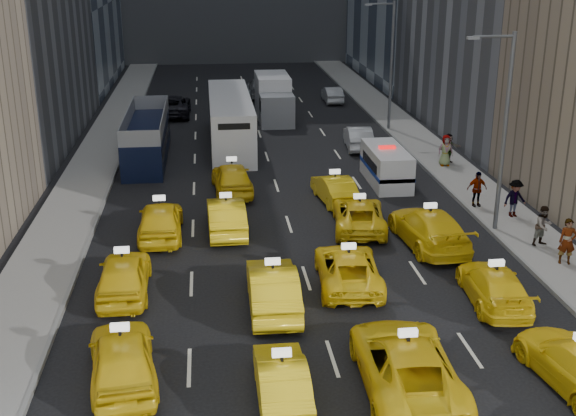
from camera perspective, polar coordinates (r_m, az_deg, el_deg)
The scene contains 35 objects.
ground at distance 21.70m, azimuth 4.46°, elevation -14.50°, with size 160.00×160.00×0.00m, color black.
sidewalk_west at distance 44.80m, azimuth -15.09°, elevation 3.29°, with size 3.00×90.00×0.15m, color gray.
sidewalk_east at distance 46.49m, azimuth 11.47°, elevation 4.17°, with size 3.00×90.00×0.15m, color gray.
curb_west at distance 44.60m, azimuth -13.25°, elevation 3.40°, with size 0.15×90.00×0.18m, color slate.
curb_east at distance 46.06m, azimuth 9.75°, elevation 4.15°, with size 0.15×90.00×0.18m, color slate.
streetlight_near at distance 33.07m, azimuth 16.59°, elevation 6.17°, with size 2.15×0.22×9.00m.
streetlight_far at distance 51.75m, azimuth 8.06°, elevation 11.40°, with size 2.15×0.22×9.00m.
taxi_4 at distance 22.33m, azimuth -12.95°, elevation -11.47°, with size 1.91×4.75×1.62m, color yellow.
taxi_5 at distance 21.06m, azimuth -0.50°, elevation -13.43°, with size 1.41×4.05×1.34m, color yellow.
taxi_6 at distance 21.79m, azimuth 9.30°, elevation -12.05°, with size 2.67×5.79×1.61m, color yellow.
taxi_8 at distance 27.64m, azimuth -12.85°, elevation -5.18°, with size 1.86×4.64×1.58m, color yellow.
taxi_9 at distance 25.94m, azimuth -1.21°, elevation -6.32°, with size 1.71×4.90×1.62m, color yellow.
taxi_10 at distance 27.84m, azimuth 4.76°, elevation -4.76°, with size 2.30×4.99×1.39m, color yellow.
taxi_11 at distance 27.42m, azimuth 15.97°, elevation -5.92°, with size 1.91×4.70×1.37m, color yellow.
taxi_12 at distance 32.77m, azimuth -10.04°, elevation -0.93°, with size 1.93×4.79×1.63m, color yellow.
taxi_13 at distance 32.97m, azimuth -4.90°, elevation -0.62°, with size 1.66×4.76×1.57m, color yellow.
taxi_14 at distance 33.43m, azimuth 5.63°, elevation -0.53°, with size 2.28×4.95×1.38m, color yellow.
taxi_15 at distance 31.94m, azimuth 11.07°, elevation -1.55°, with size 2.28×5.62×1.63m, color yellow.
taxi_16 at distance 38.36m, azimuth -4.44°, elevation 2.39°, with size 1.95×4.84×1.65m, color yellow.
taxi_17 at distance 36.97m, azimuth 3.70°, elevation 1.53°, with size 1.47×4.23×1.39m, color yellow.
nypd_van at distance 40.23m, azimuth 7.77°, elevation 3.28°, with size 2.32×5.08×2.12m.
double_decker at distance 45.32m, azimuth -11.09°, elevation 5.61°, with size 2.70×10.25×2.96m.
city_bus at distance 48.05m, azimuth -4.58°, elevation 6.90°, with size 4.09×12.89×3.27m.
box_truck at distance 55.49m, azimuth -1.14°, elevation 8.66°, with size 3.08×7.33×3.26m.
misc_car_0 at distance 47.38m, azimuth 5.58°, elevation 5.58°, with size 1.55×4.45×1.47m, color #B7BABF.
misc_car_1 at distance 57.61m, azimuth -9.08°, elevation 8.00°, with size 2.62×5.68×1.58m, color black.
misc_car_2 at distance 64.58m, azimuth -2.17°, elevation 9.49°, with size 2.27×5.58×1.62m, color gray.
misc_car_3 at distance 63.20m, azimuth -5.22°, elevation 9.14°, with size 1.76×4.39×1.49m, color black.
misc_car_4 at distance 62.20m, azimuth 3.53°, elevation 8.94°, with size 1.41×4.04×1.33m, color #9EA1A5.
pedestrian_0 at distance 31.25m, azimuth 21.20°, elevation -2.48°, with size 0.70×0.46×1.91m, color gray.
pedestrian_1 at distance 32.85m, azimuth 19.54°, elevation -1.34°, with size 0.86×0.47×1.77m, color gray.
pedestrian_2 at distance 35.97m, azimuth 17.49°, elevation 0.73°, with size 1.18×0.49×1.83m, color gray.
pedestrian_3 at distance 36.96m, azimuth 14.70°, elevation 1.47°, with size 1.05×0.48×1.78m, color gray.
pedestrian_4 at distance 43.70m, azimuth 12.34°, elevation 4.48°, with size 0.90×0.49×1.85m, color gray.
pedestrian_5 at distance 44.34m, azimuth 12.54°, elevation 4.63°, with size 1.65×0.47×1.78m, color gray.
Camera 1 is at (-3.66, -17.60, 12.15)m, focal length 45.00 mm.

